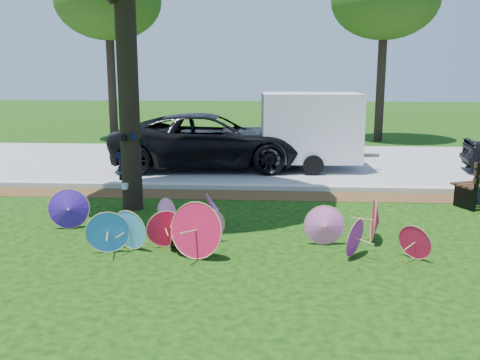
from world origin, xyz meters
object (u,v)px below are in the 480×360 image
at_px(black_van, 211,141).
at_px(person_left, 480,175).
at_px(parasol_pile, 212,224).
at_px(cargo_trailer, 311,127).

xyz_separation_m(black_van, person_left, (6.63, -4.12, -0.18)).
xyz_separation_m(parasol_pile, cargo_trailer, (2.13, 7.33, 0.94)).
distance_m(black_van, cargo_trailer, 3.09).
xyz_separation_m(parasol_pile, person_left, (5.70, 3.32, 0.30)).
relative_size(parasol_pile, black_van, 1.13).
bearing_deg(parasol_pile, person_left, 30.22).
bearing_deg(person_left, parasol_pile, -142.97).
bearing_deg(cargo_trailer, parasol_pile, -108.94).
distance_m(parasol_pile, black_van, 7.51).
bearing_deg(black_van, cargo_trailer, -96.53).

